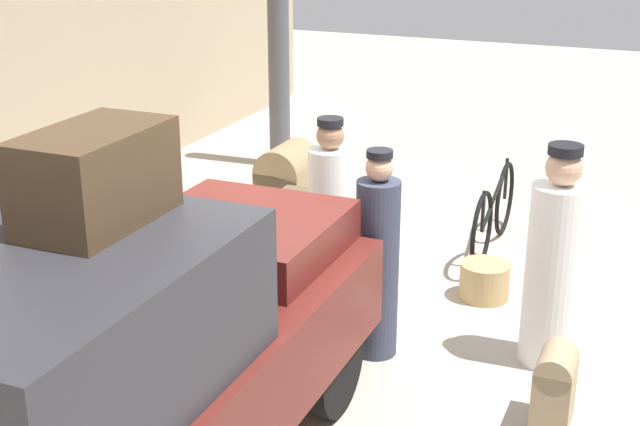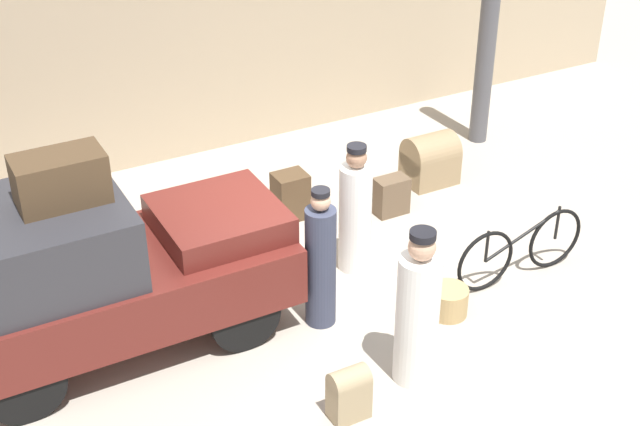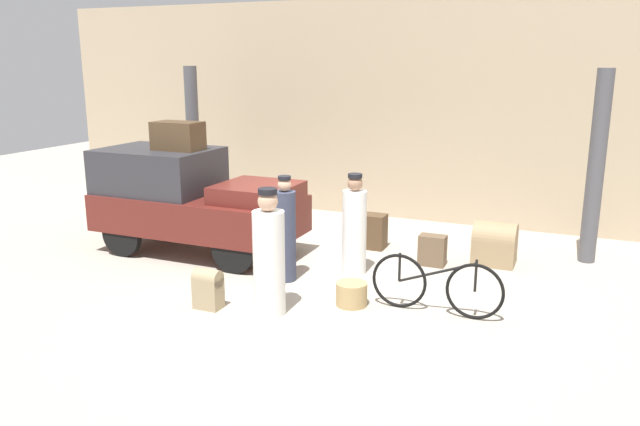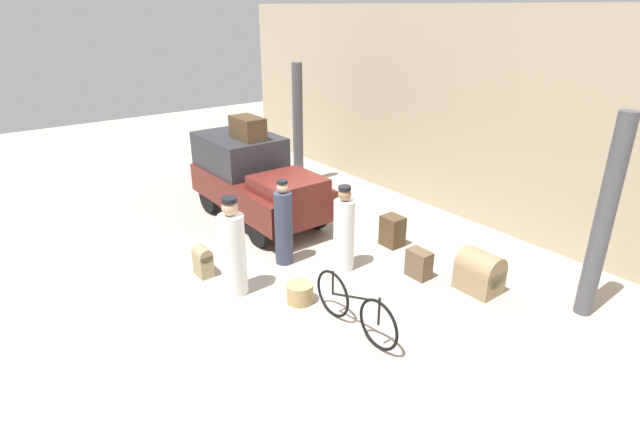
% 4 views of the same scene
% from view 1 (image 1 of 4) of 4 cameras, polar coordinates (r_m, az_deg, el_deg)
% --- Properties ---
extents(ground_plane, '(30.00, 30.00, 0.00)m').
position_cam_1_polar(ground_plane, '(7.19, 0.85, -7.85)').
color(ground_plane, '#A89E8E').
extents(canopy_pillar_right, '(0.27, 0.27, 3.16)m').
position_cam_1_polar(canopy_pillar_right, '(11.23, -2.68, 10.84)').
color(canopy_pillar_right, '#4C4C51').
rests_on(canopy_pillar_right, ground).
extents(truck, '(3.56, 1.59, 1.78)m').
position_cam_1_polar(truck, '(5.08, -12.06, -8.67)').
color(truck, black).
rests_on(truck, ground).
extents(bicycle, '(1.77, 0.04, 0.81)m').
position_cam_1_polar(bicycle, '(8.85, 11.06, -0.01)').
color(bicycle, black).
rests_on(bicycle, ground).
extents(wicker_basket, '(0.43, 0.43, 0.32)m').
position_cam_1_polar(wicker_basket, '(7.88, 10.47, -4.29)').
color(wicker_basket, tan).
rests_on(wicker_basket, ground).
extents(conductor_in_dark_uniform, '(0.33, 0.33, 1.62)m').
position_cam_1_polar(conductor_in_dark_uniform, '(6.65, 3.68, -3.20)').
color(conductor_in_dark_uniform, '#33384C').
rests_on(conductor_in_dark_uniform, ground).
extents(porter_standing_middle, '(0.38, 0.38, 1.59)m').
position_cam_1_polar(porter_standing_middle, '(7.63, 0.63, -0.23)').
color(porter_standing_middle, white).
rests_on(porter_standing_middle, ground).
extents(porter_with_bicycle, '(0.42, 0.42, 1.69)m').
position_cam_1_polar(porter_with_bicycle, '(6.73, 14.77, -3.37)').
color(porter_with_bicycle, white).
rests_on(porter_with_bicycle, ground).
extents(trunk_large_brown, '(0.37, 0.25, 0.55)m').
position_cam_1_polar(trunk_large_brown, '(6.16, 14.78, -10.56)').
color(trunk_large_brown, '#9E8966').
rests_on(trunk_large_brown, ground).
extents(trunk_wicker_pale, '(0.68, 0.53, 0.71)m').
position_cam_1_polar(trunk_wicker_pale, '(9.96, -2.09, 2.35)').
color(trunk_wicker_pale, '#937A56').
rests_on(trunk_wicker_pale, ground).
extents(suitcase_tan_flat, '(0.43, 0.27, 0.50)m').
position_cam_1_polar(suitcase_tan_flat, '(9.01, -1.87, -0.19)').
color(suitcase_tan_flat, brown).
rests_on(suitcase_tan_flat, ground).
extents(trunk_umber_medium, '(0.42, 0.35, 0.62)m').
position_cam_1_polar(trunk_umber_medium, '(8.26, -8.66, -1.94)').
color(trunk_umber_medium, '#4C3823').
rests_on(trunk_umber_medium, ground).
extents(trunk_on_truck_roof, '(0.83, 0.48, 0.48)m').
position_cam_1_polar(trunk_on_truck_roof, '(4.55, -14.18, 2.27)').
color(trunk_on_truck_roof, '#4C3823').
rests_on(trunk_on_truck_roof, truck).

